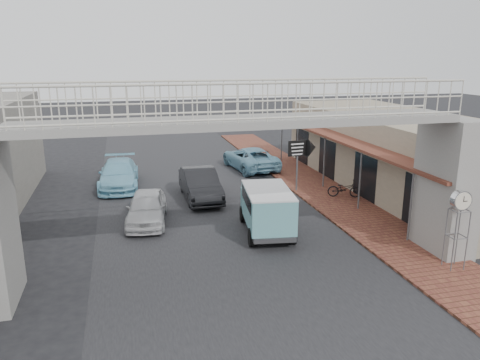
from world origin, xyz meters
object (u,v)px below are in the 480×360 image
motorcycle_near (344,189)px  dark_sedan (200,184)px  angkot_curb (250,158)px  angkot_van (267,205)px  angkot_far (119,174)px  white_hatchback (147,208)px  motorcycle_far (264,158)px  arrow_sign (310,148)px  street_clock (460,204)px

motorcycle_near → dark_sedan: bearing=97.4°
angkot_curb → angkot_van: 11.25m
angkot_curb → angkot_far: (-8.20, -2.33, 0.02)m
angkot_curb → motorcycle_near: size_ratio=3.06×
white_hatchback → motorcycle_far: (8.15, 9.12, -0.13)m
dark_sedan → arrow_sign: size_ratio=1.67×
white_hatchback → dark_sedan: bearing=53.2°
dark_sedan → arrow_sign: (5.89, -0.02, 1.59)m
white_hatchback → angkot_van: angkot_van is taller
white_hatchback → motorcycle_far: bearing=55.9°
dark_sedan → angkot_van: bearing=-71.5°
angkot_far → arrow_sign: arrow_sign is taller
motorcycle_far → arrow_sign: arrow_sign is taller
angkot_curb → motorcycle_near: 7.99m
white_hatchback → angkot_curb: (7.05, 8.53, 0.02)m
angkot_curb → motorcycle_far: angkot_curb is taller
angkot_curb → arrow_sign: bearing=99.5°
angkot_van → street_clock: 7.18m
angkot_far → angkot_van: bearing=-53.1°
angkot_far → motorcycle_far: 9.75m
motorcycle_far → angkot_curb: bearing=100.9°
motorcycle_near → white_hatchback: bearing=118.0°
white_hatchback → arrow_sign: 9.36m
motorcycle_near → arrow_sign: bearing=55.8°
angkot_far → dark_sedan: bearing=-36.6°
white_hatchback → motorcycle_near: (9.96, 1.08, -0.15)m
angkot_curb → angkot_far: 8.52m
white_hatchback → dark_sedan: 4.08m
white_hatchback → street_clock: street_clock is taller
angkot_van → motorcycle_far: (3.46, 11.59, -0.67)m
angkot_van → motorcycle_far: size_ratio=2.70×
white_hatchback → motorcycle_far: white_hatchback is taller
angkot_curb → street_clock: (2.77, -15.87, 1.66)m
angkot_van → street_clock: street_clock is taller
dark_sedan → angkot_far: size_ratio=0.92×
dark_sedan → angkot_van: (1.84, -5.37, 0.46)m
motorcycle_near → angkot_van: bearing=145.7°
angkot_far → angkot_curb: bearing=18.7°
dark_sedan → street_clock: bearing=-56.2°
angkot_curb → angkot_far: size_ratio=1.01×
angkot_far → street_clock: bearing=-48.1°
white_hatchback → street_clock: bearing=-29.1°
white_hatchback → motorcycle_near: white_hatchback is taller
motorcycle_near → motorcycle_far: size_ratio=1.09×
white_hatchback → street_clock: 12.38m
angkot_van → motorcycle_near: (5.27, 3.54, -0.69)m
angkot_curb → angkot_van: size_ratio=1.24×
dark_sedan → motorcycle_far: (5.30, 6.22, -0.21)m
white_hatchback → angkot_van: bearing=-20.0°
angkot_van → arrow_sign: arrow_sign is taller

